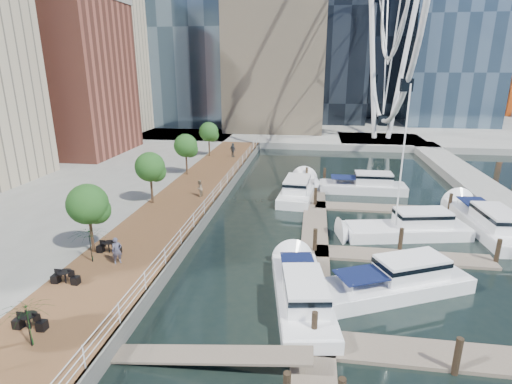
{
  "coord_description": "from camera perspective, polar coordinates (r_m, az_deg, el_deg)",
  "views": [
    {
      "loc": [
        2.59,
        -18.07,
        12.56
      ],
      "look_at": [
        -1.8,
        12.17,
        3.0
      ],
      "focal_mm": 28.0,
      "sensor_mm": 36.0,
      "label": 1
    }
  ],
  "objects": [
    {
      "name": "cafe_seating",
      "position": [
        21.92,
        -29.95,
        -13.64
      ],
      "size": [
        4.53,
        13.23,
        2.4
      ],
      "color": "#103B1E",
      "rests_on": "ground"
    },
    {
      "name": "floating_docks",
      "position": [
        31.01,
        17.67,
        -6.41
      ],
      "size": [
        16.0,
        34.0,
        2.6
      ],
      "color": "#6D6051",
      "rests_on": "ground"
    },
    {
      "name": "ground",
      "position": [
        22.16,
        0.1,
        -17.16
      ],
      "size": [
        520.0,
        520.0,
        0.0
      ],
      "primitive_type": "plane",
      "color": "black",
      "rests_on": "ground"
    },
    {
      "name": "breakwater",
      "position": [
        43.57,
        31.41,
        -1.33
      ],
      "size": [
        4.0,
        60.0,
        1.0
      ],
      "primitive_type": "cube",
      "color": "gray",
      "rests_on": "ground"
    },
    {
      "name": "yacht_foreground",
      "position": [
        25.2,
        18.82,
        -13.56
      ],
      "size": [
        10.45,
        6.81,
        2.15
      ],
      "primitive_type": null,
      "rotation": [
        0.0,
        0.0,
        2.01
      ],
      "color": "white",
      "rests_on": "ground"
    },
    {
      "name": "midrise_condos",
      "position": [
        57.64,
        -31.91,
        15.73
      ],
      "size": [
        19.0,
        67.0,
        28.0
      ],
      "color": "#BCAD8E",
      "rests_on": "ground"
    },
    {
      "name": "moored_yachts",
      "position": [
        32.96,
        18.67,
        -6.0
      ],
      "size": [
        19.32,
        36.63,
        11.5
      ],
      "color": "white",
      "rests_on": "ground"
    },
    {
      "name": "boardwalk",
      "position": [
        37.06,
        -10.45,
        -1.92
      ],
      "size": [
        6.0,
        60.0,
        1.0
      ],
      "primitive_type": "cube",
      "color": "brown",
      "rests_on": "ground"
    },
    {
      "name": "pedestrian_near",
      "position": [
        26.11,
        -19.26,
        -7.91
      ],
      "size": [
        0.73,
        0.7,
        1.68
      ],
      "primitive_type": "imported",
      "rotation": [
        0.0,
        0.0,
        0.69
      ],
      "color": "#4B4D64",
      "rests_on": "boardwalk"
    },
    {
      "name": "pedestrian_mid",
      "position": [
        37.58,
        -8.09,
        0.53
      ],
      "size": [
        0.72,
        0.85,
        1.57
      ],
      "primitive_type": "imported",
      "rotation": [
        0.0,
        0.0,
        -1.75
      ],
      "color": "gray",
      "rests_on": "boardwalk"
    },
    {
      "name": "pier",
      "position": [
        72.01,
        17.39,
        6.94
      ],
      "size": [
        14.0,
        12.0,
        1.0
      ],
      "primitive_type": "cube",
      "color": "gray",
      "rests_on": "ground"
    },
    {
      "name": "railing",
      "position": [
        35.93,
        -6.14,
        -0.62
      ],
      "size": [
        0.1,
        60.0,
        1.05
      ],
      "primitive_type": null,
      "color": "white",
      "rests_on": "boardwalk"
    },
    {
      "name": "pedestrian_far",
      "position": [
        53.98,
        -3.32,
        6.02
      ],
      "size": [
        1.17,
        1.08,
        1.92
      ],
      "primitive_type": "imported",
      "rotation": [
        0.0,
        0.0,
        2.46
      ],
      "color": "#353B43",
      "rests_on": "boardwalk"
    },
    {
      "name": "cafe_tables",
      "position": [
        23.5,
        -27.44,
        -13.22
      ],
      "size": [
        2.5,
        13.7,
        0.74
      ],
      "color": "black",
      "rests_on": "ground"
    },
    {
      "name": "land_far",
      "position": [
        120.7,
        7.13,
        11.51
      ],
      "size": [
        200.0,
        114.0,
        1.0
      ],
      "primitive_type": "cube",
      "color": "gray",
      "rests_on": "ground"
    },
    {
      "name": "street_trees",
      "position": [
        35.95,
        -14.91,
        3.48
      ],
      "size": [
        2.6,
        42.6,
        4.6
      ],
      "color": "#3F2B1C",
      "rests_on": "ground"
    },
    {
      "name": "seawall",
      "position": [
        36.23,
        -5.94,
        -2.17
      ],
      "size": [
        0.25,
        60.0,
        1.0
      ],
      "primitive_type": "cube",
      "color": "#595954",
      "rests_on": "ground"
    }
  ]
}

